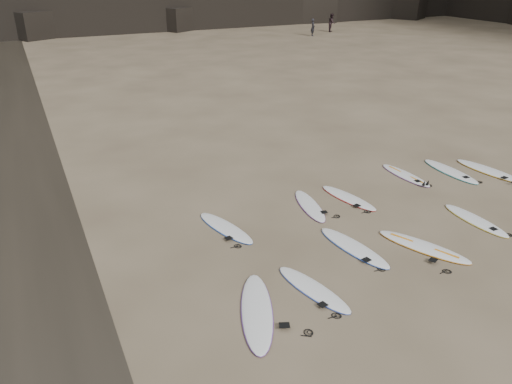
% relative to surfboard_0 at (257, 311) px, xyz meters
% --- Properties ---
extents(ground, '(240.00, 240.00, 0.00)m').
position_rel_surfboard_0_xyz_m(ground, '(4.19, 0.79, -0.05)').
color(ground, '#897559').
rests_on(ground, ground).
extents(surfboard_0, '(1.62, 2.73, 0.10)m').
position_rel_surfboard_0_xyz_m(surfboard_0, '(0.00, 0.00, 0.00)').
color(surfboard_0, white).
rests_on(surfboard_0, ground).
extents(surfboard_1, '(1.02, 2.30, 0.08)m').
position_rel_surfboard_0_xyz_m(surfboard_1, '(1.49, 0.17, -0.01)').
color(surfboard_1, white).
rests_on(surfboard_1, ground).
extents(surfboard_2, '(0.94, 2.49, 0.09)m').
position_rel_surfboard_0_xyz_m(surfboard_2, '(3.38, 1.26, -0.00)').
color(surfboard_2, white).
rests_on(surfboard_2, ground).
extents(surfboard_3, '(1.56, 2.53, 0.09)m').
position_rel_surfboard_0_xyz_m(surfboard_3, '(5.03, 0.51, -0.00)').
color(surfboard_3, white).
rests_on(surfboard_3, ground).
extents(surfboard_4, '(0.56, 2.24, 0.08)m').
position_rel_surfboard_0_xyz_m(surfboard_4, '(7.40, 0.99, -0.01)').
color(surfboard_4, white).
rests_on(surfboard_4, ground).
extents(surfboard_5, '(1.12, 2.35, 0.08)m').
position_rel_surfboard_0_xyz_m(surfboard_5, '(0.78, 3.65, -0.01)').
color(surfboard_5, white).
rests_on(surfboard_5, ground).
extents(surfboard_6, '(0.97, 2.29, 0.08)m').
position_rel_surfboard_0_xyz_m(surfboard_6, '(3.60, 3.83, -0.01)').
color(surfboard_6, white).
rests_on(surfboard_6, ground).
extents(surfboard_7, '(0.96, 2.29, 0.08)m').
position_rel_surfboard_0_xyz_m(surfboard_7, '(4.97, 3.78, -0.01)').
color(surfboard_7, white).
rests_on(surfboard_7, ground).
extents(surfboard_8, '(0.62, 2.27, 0.08)m').
position_rel_surfboard_0_xyz_m(surfboard_8, '(7.80, 4.44, -0.01)').
color(surfboard_8, white).
rests_on(surfboard_8, ground).
extents(surfboard_9, '(0.62, 2.49, 0.09)m').
position_rel_surfboard_0_xyz_m(surfboard_9, '(9.47, 4.03, -0.00)').
color(surfboard_9, white).
rests_on(surfboard_9, ground).
extents(surfboard_10, '(0.96, 2.67, 0.09)m').
position_rel_surfboard_0_xyz_m(surfboard_10, '(10.73, 3.47, -0.00)').
color(surfboard_10, white).
rests_on(surfboard_10, ground).
extents(person_a, '(0.53, 0.67, 1.62)m').
position_rel_surfboard_0_xyz_m(person_a, '(23.12, 35.82, 0.76)').
color(person_a, black).
rests_on(person_a, ground).
extents(person_b, '(1.08, 1.10, 1.78)m').
position_rel_surfboard_0_xyz_m(person_b, '(26.57, 37.74, 0.84)').
color(person_b, black).
rests_on(person_b, ground).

